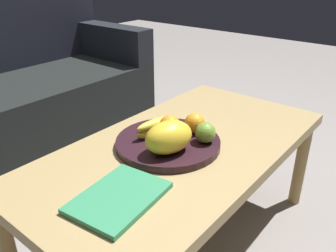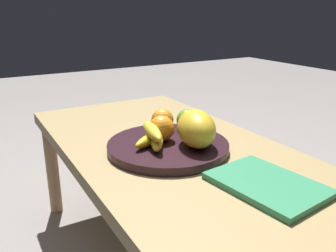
% 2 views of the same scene
% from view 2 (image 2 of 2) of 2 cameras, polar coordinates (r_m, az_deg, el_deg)
% --- Properties ---
extents(coffee_table, '(1.14, 0.59, 0.43)m').
position_cam_2_polar(coffee_table, '(1.09, 0.44, -5.36)').
color(coffee_table, '#A48957').
rests_on(coffee_table, ground_plane).
extents(fruit_bowl, '(0.35, 0.35, 0.03)m').
position_cam_2_polar(fruit_bowl, '(1.03, 0.00, -3.30)').
color(fruit_bowl, black).
rests_on(fruit_bowl, coffee_table).
extents(melon_large_front, '(0.18, 0.15, 0.10)m').
position_cam_2_polar(melon_large_front, '(0.98, 4.60, -0.41)').
color(melon_large_front, yellow).
rests_on(melon_large_front, fruit_bowl).
extents(orange_front, '(0.07, 0.07, 0.07)m').
position_cam_2_polar(orange_front, '(1.11, -0.91, 1.01)').
color(orange_front, orange).
rests_on(orange_front, fruit_bowl).
extents(orange_left, '(0.08, 0.08, 0.08)m').
position_cam_2_polar(orange_left, '(1.03, -1.07, -0.40)').
color(orange_left, orange).
rests_on(orange_left, fruit_bowl).
extents(apple_front, '(0.07, 0.07, 0.07)m').
position_cam_2_polar(apple_front, '(1.12, 3.12, 0.98)').
color(apple_front, olive).
rests_on(apple_front, fruit_bowl).
extents(banana_bunch, '(0.16, 0.15, 0.06)m').
position_cam_2_polar(banana_bunch, '(0.99, -2.36, -1.50)').
color(banana_bunch, yellow).
rests_on(banana_bunch, fruit_bowl).
extents(magazine, '(0.27, 0.21, 0.02)m').
position_cam_2_polar(magazine, '(0.86, 15.69, -9.04)').
color(magazine, '#358B5D').
rests_on(magazine, coffee_table).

